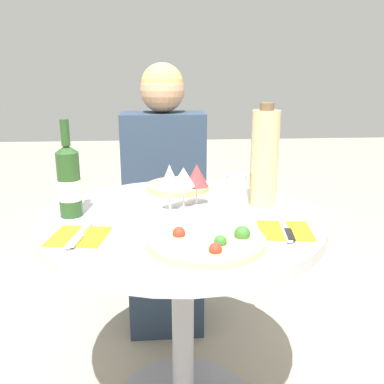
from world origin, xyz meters
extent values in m
cylinder|color=gray|center=(0.00, 0.00, 0.37)|extent=(0.07, 0.07, 0.69)
cylinder|color=#B7B7BC|center=(0.00, 0.00, 0.73)|extent=(0.89, 0.89, 0.04)
cylinder|color=slate|center=(-0.05, 0.75, 0.01)|extent=(0.36, 0.36, 0.01)
cylinder|color=slate|center=(-0.05, 0.75, 0.22)|extent=(0.06, 0.06, 0.45)
cube|color=slate|center=(-0.05, 0.75, 0.46)|extent=(0.40, 0.40, 0.03)
cube|color=slate|center=(-0.05, 0.94, 0.68)|extent=(0.40, 0.02, 0.40)
cube|color=#28384C|center=(-0.05, 0.59, 0.24)|extent=(0.34, 0.33, 0.48)
cube|color=#28384C|center=(-0.05, 0.75, 0.74)|extent=(0.40, 0.21, 0.52)
sphere|color=tan|center=(-0.05, 0.75, 1.10)|extent=(0.21, 0.21, 0.21)
sphere|color=tan|center=(-0.05, 0.75, 1.13)|extent=(0.20, 0.20, 0.20)
cylinder|color=#E5C17F|center=(0.05, -0.23, 0.76)|extent=(0.32, 0.32, 0.02)
sphere|color=#336B28|center=(0.08, -0.28, 0.78)|extent=(0.03, 0.03, 0.03)
sphere|color=#336B28|center=(0.15, -0.23, 0.78)|extent=(0.04, 0.04, 0.04)
sphere|color=#B22D1E|center=(0.06, -0.32, 0.78)|extent=(0.03, 0.03, 0.03)
sphere|color=#B22D1E|center=(-0.02, -0.21, 0.78)|extent=(0.04, 0.04, 0.04)
cylinder|color=#DBB26B|center=(0.00, 0.31, 0.76)|extent=(0.24, 0.24, 0.02)
sphere|color=#336B28|center=(0.00, 0.26, 0.78)|extent=(0.04, 0.04, 0.04)
sphere|color=#B22D1E|center=(0.08, 0.32, 0.78)|extent=(0.04, 0.04, 0.04)
sphere|color=#B22D1E|center=(-0.02, 0.33, 0.78)|extent=(0.02, 0.02, 0.02)
sphere|color=beige|center=(0.03, 0.24, 0.78)|extent=(0.04, 0.04, 0.04)
sphere|color=beige|center=(0.02, 0.32, 0.78)|extent=(0.03, 0.03, 0.03)
sphere|color=#336B28|center=(-0.04, 0.26, 0.78)|extent=(0.04, 0.04, 0.04)
cylinder|color=#23471E|center=(-0.35, 0.03, 0.85)|extent=(0.07, 0.07, 0.20)
cone|color=#23471E|center=(-0.35, 0.03, 0.97)|extent=(0.07, 0.07, 0.02)
cylinder|color=#23471E|center=(-0.35, 0.03, 1.02)|extent=(0.03, 0.03, 0.08)
cylinder|color=silver|center=(-0.35, 0.03, 0.84)|extent=(0.07, 0.07, 0.07)
cylinder|color=tan|center=(0.28, 0.10, 0.91)|extent=(0.09, 0.09, 0.32)
cylinder|color=brown|center=(0.28, 0.10, 1.08)|extent=(0.05, 0.05, 0.02)
cylinder|color=silver|center=(0.19, 0.10, 0.80)|extent=(0.07, 0.07, 0.09)
cylinder|color=#B2B2B7|center=(0.19, 0.10, 0.85)|extent=(0.07, 0.07, 0.02)
cylinder|color=silver|center=(0.06, 0.11, 0.75)|extent=(0.06, 0.06, 0.00)
cylinder|color=silver|center=(0.06, 0.11, 0.79)|extent=(0.01, 0.01, 0.06)
cone|color=#9E383D|center=(0.06, 0.11, 0.85)|extent=(0.08, 0.08, 0.08)
cylinder|color=silver|center=(-0.04, 0.05, 0.75)|extent=(0.06, 0.06, 0.00)
cylinder|color=silver|center=(-0.04, 0.05, 0.79)|extent=(0.01, 0.01, 0.07)
cone|color=beige|center=(-0.04, 0.05, 0.87)|extent=(0.07, 0.07, 0.08)
cylinder|color=silver|center=(0.01, 0.08, 0.75)|extent=(0.06, 0.06, 0.00)
cylinder|color=silver|center=(0.01, 0.08, 0.79)|extent=(0.01, 0.01, 0.07)
cone|color=beige|center=(0.01, 0.08, 0.86)|extent=(0.08, 0.08, 0.06)
cube|color=gold|center=(-0.30, -0.15, 0.75)|extent=(0.17, 0.17, 0.00)
cube|color=silver|center=(-0.30, -0.15, 0.76)|extent=(0.05, 0.19, 0.00)
cube|color=silver|center=(-0.30, -0.20, 0.76)|extent=(0.03, 0.09, 0.00)
cube|color=gold|center=(0.29, -0.15, 0.75)|extent=(0.17, 0.17, 0.00)
cube|color=silver|center=(0.29, -0.15, 0.76)|extent=(0.04, 0.19, 0.00)
cube|color=black|center=(0.29, -0.20, 0.76)|extent=(0.03, 0.09, 0.00)
camera|label=1|loc=(-0.06, -1.28, 1.21)|focal=40.00mm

